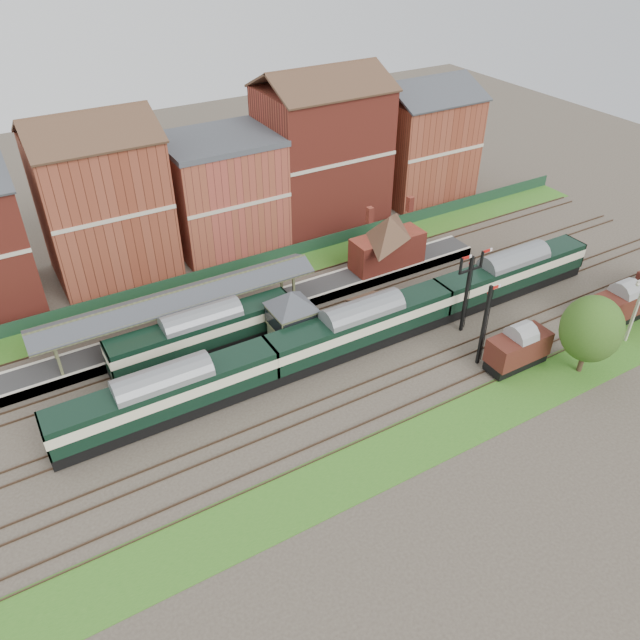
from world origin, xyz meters
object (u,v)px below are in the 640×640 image
semaphore_bracket (468,289)px  platform_railcar (203,332)px  signal_box (292,318)px  goods_van_a (518,348)px  dmu_train (362,326)px

semaphore_bracket → platform_railcar: bearing=157.9°
platform_railcar → semaphore_bracket: bearing=-22.1°
signal_box → semaphore_bracket: bearing=-20.9°
signal_box → goods_van_a: signal_box is taller
semaphore_bracket → dmu_train: semaphore_bracket is taller
dmu_train → platform_railcar: (-12.46, 6.50, -0.14)m
semaphore_bracket → goods_van_a: (0.45, -6.50, -2.69)m
signal_box → semaphore_bracket: size_ratio=0.73×
signal_box → dmu_train: (5.31, -3.25, -0.75)m
semaphore_bracket → dmu_train: bearing=165.6°
signal_box → dmu_train: bearing=-31.5°
signal_box → dmu_train: signal_box is taller
dmu_train → semaphore_bracket: bearing=-14.4°
dmu_train → platform_railcar: size_ratio=3.20×
signal_box → platform_railcar: 7.90m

